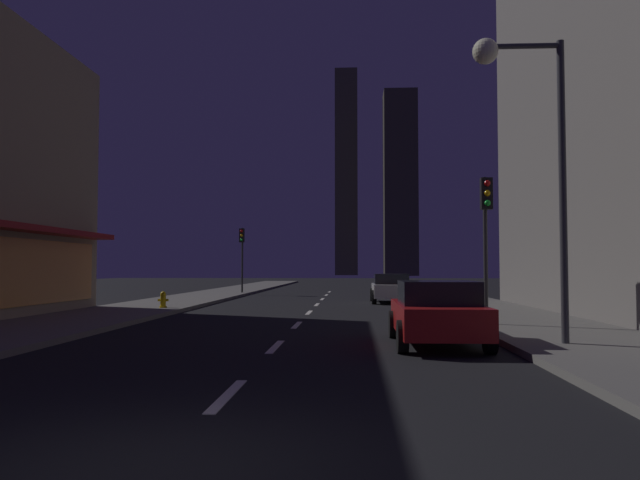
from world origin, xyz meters
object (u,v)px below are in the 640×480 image
at_px(fire_hydrant_far_left, 163,300).
at_px(street_lamp_right, 523,114).
at_px(traffic_light_near_right, 486,217).
at_px(traffic_light_far_left, 242,246).
at_px(car_parked_far, 391,288).
at_px(car_parked_near, 437,312).

bearing_deg(fire_hydrant_far_left, street_lamp_right, -44.51).
relative_size(traffic_light_near_right, traffic_light_far_left, 1.00).
xyz_separation_m(car_parked_far, street_lamp_right, (1.78, -17.79, 4.33)).
height_order(fire_hydrant_far_left, traffic_light_far_left, traffic_light_far_left).
xyz_separation_m(traffic_light_near_right, traffic_light_far_left, (-11.00, 22.07, 0.00)).
height_order(car_parked_far, street_lamp_right, street_lamp_right).
relative_size(car_parked_near, traffic_light_near_right, 1.01).
bearing_deg(traffic_light_far_left, street_lamp_right, -67.62).
distance_m(fire_hydrant_far_left, street_lamp_right, 16.48).
relative_size(car_parked_near, traffic_light_far_left, 1.01).
relative_size(car_parked_far, traffic_light_far_left, 1.01).
distance_m(car_parked_near, traffic_light_far_left, 27.40).
height_order(car_parked_near, car_parked_far, same).
bearing_deg(traffic_light_far_left, car_parked_far, -43.49).
relative_size(traffic_light_near_right, street_lamp_right, 0.64).
bearing_deg(fire_hydrant_far_left, traffic_light_near_right, -30.57).
distance_m(car_parked_near, fire_hydrant_far_left, 14.09).
bearing_deg(street_lamp_right, traffic_light_near_right, 88.42).
relative_size(fire_hydrant_far_left, street_lamp_right, 0.10).
distance_m(car_parked_far, fire_hydrant_far_left, 11.63).
xyz_separation_m(car_parked_near, fire_hydrant_far_left, (-9.50, 10.40, -0.29)).
bearing_deg(fire_hydrant_far_left, car_parked_far, 35.19).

